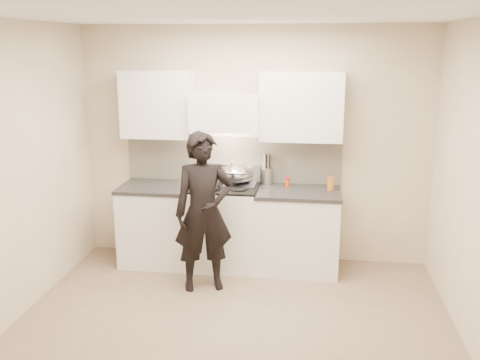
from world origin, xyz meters
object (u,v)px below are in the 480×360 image
(stove, at_px, (225,226))
(person, at_px, (204,212))
(counter_right, at_px, (298,230))
(utensil_crock, at_px, (266,175))
(wok, at_px, (237,174))

(stove, xyz_separation_m, person, (-0.11, -0.62, 0.35))
(stove, height_order, person, person)
(counter_right, xyz_separation_m, utensil_crock, (-0.38, 0.24, 0.57))
(stove, xyz_separation_m, wok, (0.13, 0.10, 0.59))
(utensil_crock, bearing_deg, person, -122.88)
(stove, distance_m, wok, 0.61)
(counter_right, height_order, wok, wok)
(stove, distance_m, person, 0.72)
(counter_right, distance_m, utensil_crock, 0.73)
(counter_right, relative_size, wok, 1.95)
(counter_right, xyz_separation_m, wok, (-0.70, 0.10, 0.60))
(stove, bearing_deg, wok, 35.82)
(wok, height_order, utensil_crock, utensil_crock)
(wok, bearing_deg, utensil_crock, 25.22)
(stove, relative_size, utensil_crock, 2.73)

